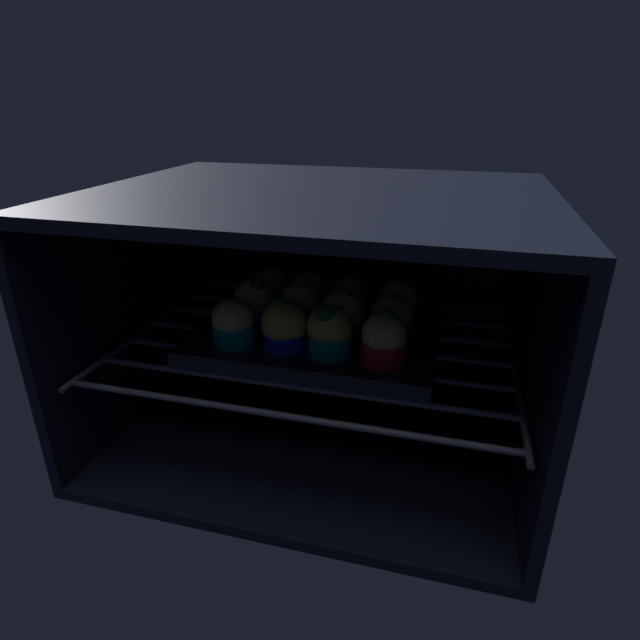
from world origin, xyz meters
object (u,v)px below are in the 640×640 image
muffin_row2_col3 (398,303)px  muffin_row2_col2 (349,299)px  baking_tray (320,335)px  muffin_row1_col2 (343,314)px  muffin_row0_col3 (384,339)px  muffin_row0_col0 (233,324)px  muffin_row1_col0 (254,303)px  muffin_row1_col1 (301,308)px  muffin_row2_col0 (271,290)px  muffin_row0_col2 (329,332)px  muffin_row0_col1 (284,327)px  muffin_row2_col1 (309,294)px  muffin_row1_col3 (392,320)px

muffin_row2_col3 → muffin_row2_col2: bearing=-178.5°
baking_tray → muffin_row2_col2: (2.95, 6.29, 3.47)cm
muffin_row1_col2 → muffin_row0_col3: bearing=-44.3°
muffin_row0_col0 → muffin_row1_col2: bearing=25.6°
muffin_row1_col0 → muffin_row1_col1: (6.90, 0.55, -0.24)cm
muffin_row0_col0 → muffin_row2_col3: bearing=32.9°
baking_tray → muffin_row2_col0: bearing=144.6°
muffin_row1_col0 → muffin_row2_col3: bearing=18.4°
muffin_row0_col2 → muffin_row2_col3: size_ratio=1.06×
muffin_row0_col1 → muffin_row1_col1: size_ratio=1.05×
muffin_row0_col1 → muffin_row1_col2: muffin_row0_col1 is taller
baking_tray → muffin_row2_col1: size_ratio=5.05×
muffin_row0_col0 → muffin_row2_col0: bearing=88.2°
baking_tray → muffin_row2_col3: (10.24, 6.48, 3.62)cm
muffin_row2_col0 → muffin_row0_col2: bearing=-46.2°
muffin_row0_col0 → muffin_row2_col0: 13.89cm
muffin_row1_col2 → muffin_row2_col2: bearing=94.2°
muffin_row1_col1 → muffin_row1_col3: (13.25, -0.32, -0.21)cm
muffin_row2_col2 → muffin_row0_col0: bearing=-135.4°
muffin_row0_col2 → muffin_row2_col3: bearing=60.6°
baking_tray → muffin_row1_col1: 4.82cm
muffin_row0_col1 → muffin_row1_col1: (0.16, 6.76, 0.03)cm
baking_tray → muffin_row1_col3: muffin_row1_col3 is taller
muffin_row1_col3 → muffin_row2_col2: same height
muffin_row0_col1 → muffin_row0_col2: 6.15cm
muffin_row1_col1 → muffin_row2_col3: size_ratio=1.00×
muffin_row2_col0 → muffin_row2_col3: muffin_row2_col3 is taller
muffin_row0_col1 → muffin_row2_col3: 18.62cm
muffin_row0_col0 → muffin_row0_col1: muffin_row0_col1 is taller
baking_tray → muffin_row1_col3: 10.84cm
muffin_row2_col3 → muffin_row1_col3: bearing=-90.0°
muffin_row0_col1 → muffin_row0_col2: size_ratio=0.99×
muffin_row0_col2 → muffin_row2_col2: (-0.03, 12.71, -0.29)cm
muffin_row2_col3 → baking_tray: bearing=-147.7°
baking_tray → muffin_row0_col1: 8.08cm
muffin_row1_col0 → muffin_row2_col3: size_ratio=1.06×
muffin_row0_col3 → muffin_row2_col3: (0.03, 13.32, -0.12)cm
baking_tray → muffin_row2_col3: bearing=32.3°
baking_tray → muffin_row0_col3: 12.84cm
muffin_row1_col0 → baking_tray: bearing=1.3°
muffin_row2_col0 → muffin_row2_col2: same height
baking_tray → muffin_row0_col2: muffin_row0_col2 is taller
muffin_row0_col2 → muffin_row1_col0: (-12.89, 6.20, 0.22)cm
muffin_row2_col1 → muffin_row2_col2: bearing=-5.0°
muffin_row1_col0 → muffin_row1_col3: 20.16cm
muffin_row0_col2 → muffin_row1_col2: muffin_row0_col2 is taller
muffin_row1_col0 → muffin_row1_col2: muffin_row1_col0 is taller
muffin_row1_col2 → muffin_row2_col1: (-7.08, 7.09, -0.20)cm
muffin_row2_col1 → muffin_row2_col3: (13.90, -0.39, 0.13)cm
muffin_row0_col0 → muffin_row2_col0: muffin_row0_col0 is taller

